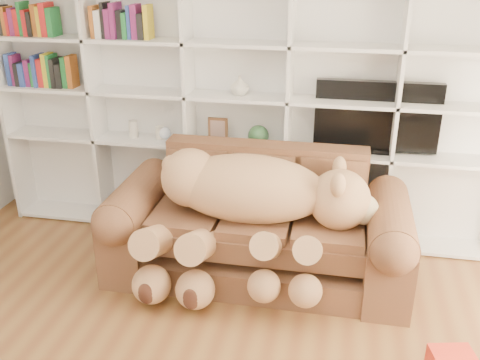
# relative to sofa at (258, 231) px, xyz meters

# --- Properties ---
(wall_back) EXTENTS (5.00, 0.02, 2.70)m
(wall_back) POSITION_rel_sofa_xyz_m (-0.30, 0.86, 0.98)
(wall_back) COLOR silver
(wall_back) RESTS_ON floor
(bookshelf) EXTENTS (4.43, 0.35, 2.40)m
(bookshelf) POSITION_rel_sofa_xyz_m (-0.54, 0.72, 0.93)
(bookshelf) COLOR white
(bookshelf) RESTS_ON floor
(sofa) EXTENTS (2.36, 1.02, 0.99)m
(sofa) POSITION_rel_sofa_xyz_m (0.00, 0.00, 0.00)
(sofa) COLOR brown
(sofa) RESTS_ON floor
(teddy_bear) EXTENTS (1.76, 0.97, 1.02)m
(teddy_bear) POSITION_rel_sofa_xyz_m (-0.06, -0.20, 0.32)
(teddy_bear) COLOR tan
(teddy_bear) RESTS_ON sofa
(throw_pillow) EXTENTS (0.41, 0.23, 0.43)m
(throw_pillow) POSITION_rel_sofa_xyz_m (-0.54, 0.17, 0.33)
(throw_pillow) COLOR maroon
(throw_pillow) RESTS_ON sofa
(tv) EXTENTS (1.03, 0.18, 0.61)m
(tv) POSITION_rel_sofa_xyz_m (0.88, 0.71, 0.79)
(tv) COLOR black
(tv) RESTS_ON bookshelf
(picture_frame) EXTENTS (0.18, 0.03, 0.22)m
(picture_frame) POSITION_rel_sofa_xyz_m (-0.48, 0.66, 0.61)
(picture_frame) COLOR #51321B
(picture_frame) RESTS_ON bookshelf
(green_vase) EXTENTS (0.18, 0.18, 0.18)m
(green_vase) POSITION_rel_sofa_xyz_m (-0.12, 0.66, 0.58)
(green_vase) COLOR #2F5D35
(green_vase) RESTS_ON bookshelf
(figurine_tall) EXTENTS (0.10, 0.10, 0.16)m
(figurine_tall) POSITION_rel_sofa_xyz_m (-1.29, 0.66, 0.57)
(figurine_tall) COLOR beige
(figurine_tall) RESTS_ON bookshelf
(figurine_short) EXTENTS (0.08, 0.08, 0.12)m
(figurine_short) POSITION_rel_sofa_xyz_m (-1.03, 0.66, 0.55)
(figurine_short) COLOR beige
(figurine_short) RESTS_ON bookshelf
(snow_globe) EXTENTS (0.11, 0.11, 0.11)m
(snow_globe) POSITION_rel_sofa_xyz_m (-0.98, 0.66, 0.55)
(snow_globe) COLOR silver
(snow_globe) RESTS_ON bookshelf
(shelf_vase) EXTENTS (0.18, 0.18, 0.17)m
(shelf_vase) POSITION_rel_sofa_xyz_m (-0.29, 0.66, 1.02)
(shelf_vase) COLOR beige
(shelf_vase) RESTS_ON bookshelf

